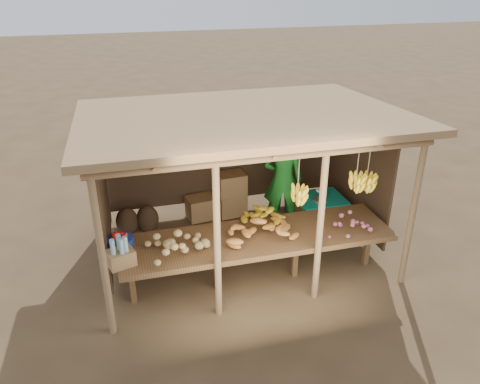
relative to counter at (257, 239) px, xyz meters
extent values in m
plane|color=brown|center=(0.00, 0.95, -0.74)|extent=(60.00, 60.00, 0.00)
cylinder|color=#92704B|center=(-2.10, -0.55, 0.36)|extent=(0.09, 0.09, 2.20)
cylinder|color=#92704B|center=(2.10, -0.55, 0.36)|extent=(0.09, 0.09, 2.20)
cylinder|color=#92704B|center=(-2.10, 2.45, 0.36)|extent=(0.09, 0.09, 2.20)
cylinder|color=#92704B|center=(2.10, 2.45, 0.36)|extent=(0.09, 0.09, 2.20)
cylinder|color=#92704B|center=(-0.70, -0.55, 0.36)|extent=(0.09, 0.09, 2.20)
cylinder|color=#92704B|center=(0.70, -0.55, 0.36)|extent=(0.09, 0.09, 2.20)
cylinder|color=#92704B|center=(0.00, -0.55, 1.46)|extent=(4.40, 0.09, 0.09)
cylinder|color=#92704B|center=(0.00, 2.45, 1.46)|extent=(4.40, 0.09, 0.09)
cube|color=#A47A4C|center=(0.00, 0.95, 1.55)|extent=(4.70, 3.50, 0.28)
cube|color=#43301F|center=(0.00, 2.43, 0.47)|extent=(4.20, 0.04, 1.98)
cube|color=#43301F|center=(-2.08, 1.15, 0.47)|extent=(0.04, 2.40, 1.98)
cube|color=#43301F|center=(2.08, 1.15, 0.47)|extent=(0.04, 2.40, 1.98)
cube|color=brown|center=(0.00, 0.00, 0.02)|extent=(3.90, 1.05, 0.08)
cube|color=brown|center=(-1.80, 0.00, -0.38)|extent=(0.08, 0.08, 0.72)
cube|color=brown|center=(-0.60, 0.00, -0.38)|extent=(0.08, 0.08, 0.72)
cube|color=brown|center=(0.60, 0.00, -0.38)|extent=(0.08, 0.08, 0.72)
cube|color=brown|center=(1.80, 0.00, -0.38)|extent=(0.08, 0.08, 0.72)
cylinder|color=navy|center=(-1.90, 0.23, 0.13)|extent=(0.37, 0.37, 0.13)
cube|color=olive|center=(-1.90, -0.24, 0.17)|extent=(0.40, 0.35, 0.21)
imported|color=#1A7521|center=(0.90, 1.45, 0.20)|extent=(0.79, 0.63, 1.88)
cube|color=brown|center=(1.43, 1.03, -0.41)|extent=(0.72, 0.61, 0.66)
cube|color=#0B8073|center=(1.43, 1.03, -0.04)|extent=(0.80, 0.69, 0.07)
cube|color=olive|center=(0.15, 2.15, -0.51)|extent=(0.55, 0.46, 0.41)
cube|color=olive|center=(0.15, 2.15, -0.10)|extent=(0.55, 0.46, 0.41)
cube|color=olive|center=(-0.42, 2.15, -0.51)|extent=(0.55, 0.46, 0.41)
ellipsoid|color=#43301F|center=(-1.79, 2.03, -0.51)|extent=(0.40, 0.40, 0.53)
ellipsoid|color=#43301F|center=(-1.43, 2.03, -0.51)|extent=(0.40, 0.40, 0.53)
camera|label=1|loc=(-1.73, -5.48, 3.52)|focal=35.00mm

